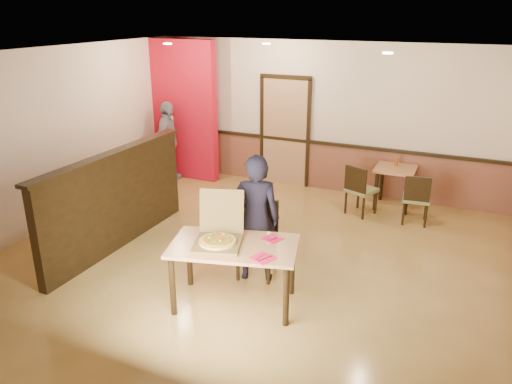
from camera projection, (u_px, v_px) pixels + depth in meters
floor at (246, 266)px, 6.89m from camera, size 7.00×7.00×0.00m
ceiling at (245, 57)px, 5.92m from camera, size 7.00×7.00×0.00m
wall_back at (326, 118)px, 9.39m from camera, size 7.00×0.00×7.00m
wall_left at (43, 141)px, 7.76m from camera, size 0.00×7.00×7.00m
wainscot_back at (323, 166)px, 9.69m from camera, size 7.00×0.04×0.90m
chair_rail_back at (324, 143)px, 9.51m from camera, size 7.00×0.06×0.06m
back_door at (285, 132)px, 9.79m from camera, size 0.90×0.06×2.10m
booth_partition at (116, 199)px, 7.24m from camera, size 0.20×3.10×1.44m
red_accent_panel at (180, 110)px, 10.09m from camera, size 1.60×0.20×2.78m
spot_a at (168, 44)px, 8.35m from camera, size 0.14×0.14×0.02m
spot_b at (266, 44)px, 8.37m from camera, size 0.14×0.14×0.02m
spot_c at (388, 53)px, 6.66m from camera, size 0.14×0.14×0.02m
main_table at (234, 253)px, 5.79m from camera, size 1.63×1.19×0.78m
diner_chair at (258, 235)px, 6.55m from camera, size 0.57×0.57×1.00m
side_chair_left at (359, 188)px, 8.43m from camera, size 0.57×0.57×0.88m
side_chair_right at (416, 197)px, 8.07m from camera, size 0.47×0.47×0.85m
side_table at (395, 177)px, 8.74m from camera, size 0.69×0.69×0.73m
diner at (256, 219)px, 6.30m from camera, size 0.72×0.59×1.69m
passerby at (168, 142)px, 10.03m from camera, size 0.62×1.02×1.62m
pizza_box at (218, 238)px, 5.76m from camera, size 0.70×0.76×0.56m
pizza at (218, 241)px, 5.71m from camera, size 0.53×0.53×0.03m
napkin_near at (263, 258)px, 5.43m from camera, size 0.30×0.30×0.01m
napkin_far at (272, 239)px, 5.89m from camera, size 0.27×0.27×0.01m
condiment at (396, 162)px, 8.76m from camera, size 0.06×0.06×0.15m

